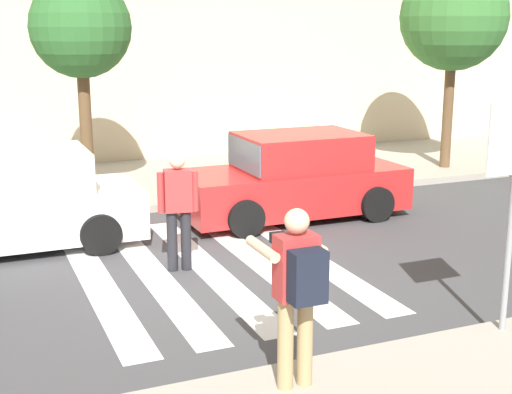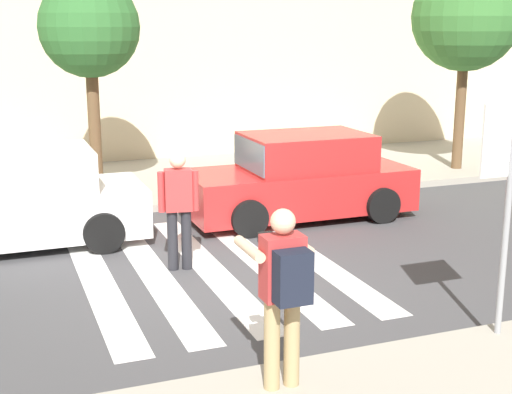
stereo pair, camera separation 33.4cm
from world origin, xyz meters
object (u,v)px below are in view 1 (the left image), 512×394
at_px(pedestrian_crossing, 178,205).
at_px(parked_car_red, 295,178).
at_px(street_tree_center, 80,29).
at_px(street_tree_east, 454,18).
at_px(parked_car_white, 10,204).
at_px(photographer_with_backpack, 297,284).

bearing_deg(pedestrian_crossing, parked_car_red, 35.65).
relative_size(pedestrian_crossing, street_tree_center, 0.41).
bearing_deg(street_tree_east, street_tree_center, 178.17).
xyz_separation_m(parked_car_red, street_tree_east, (5.13, 2.30, 2.90)).
xyz_separation_m(street_tree_center, street_tree_east, (8.42, -0.27, 0.24)).
distance_m(parked_car_white, street_tree_center, 4.05).
distance_m(photographer_with_backpack, pedestrian_crossing, 3.99).
bearing_deg(pedestrian_crossing, photographer_with_backpack, -90.96).
bearing_deg(street_tree_center, parked_car_red, -38.00).
height_order(street_tree_center, street_tree_east, street_tree_east).
xyz_separation_m(photographer_with_backpack, street_tree_center, (-0.41, 8.58, 2.21)).
bearing_deg(parked_car_white, parked_car_red, 0.00).
bearing_deg(photographer_with_backpack, street_tree_center, 92.77).
bearing_deg(street_tree_east, parked_car_red, -155.80).
distance_m(pedestrian_crossing, parked_car_red, 3.47).
distance_m(parked_car_white, parked_car_red, 4.95).
bearing_deg(street_tree_center, street_tree_east, -1.83).
height_order(photographer_with_backpack, street_tree_east, street_tree_east).
bearing_deg(parked_car_white, pedestrian_crossing, -43.36).
distance_m(photographer_with_backpack, parked_car_red, 6.67).
bearing_deg(parked_car_white, street_tree_east, 12.88).
relative_size(parked_car_white, street_tree_east, 0.86).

